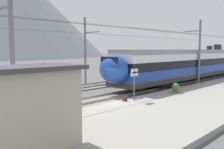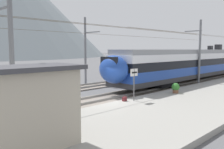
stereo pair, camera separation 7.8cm
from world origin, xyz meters
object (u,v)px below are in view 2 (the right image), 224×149
at_px(catenary_mast_far_side, 86,49).
at_px(platform_shelter, 13,110).
at_px(passenger_walking, 44,109).
at_px(handbag_beside_passenger, 59,122).
at_px(train_near_platform, 201,63).
at_px(handbag_near_sign, 125,99).
at_px(catenary_mast_west, 10,44).
at_px(potted_plant_platform_edge, 176,87).
at_px(train_far_track, 198,59).
at_px(platform_sign, 134,77).
at_px(catenary_mast_mid, 198,51).

relative_size(catenary_mast_far_side, platform_shelter, 9.56).
xyz_separation_m(passenger_walking, handbag_beside_passenger, (0.88, 0.22, -0.81)).
bearing_deg(train_near_platform, handbag_near_sign, -171.62).
xyz_separation_m(passenger_walking, handbag_near_sign, (6.98, 1.60, -0.80)).
distance_m(catenary_mast_west, handbag_near_sign, 8.21).
height_order(handbag_near_sign, potted_plant_platform_edge, potted_plant_platform_edge).
distance_m(train_near_platform, passenger_walking, 24.30).
relative_size(train_near_platform, catenary_mast_west, 0.71).
bearing_deg(catenary_mast_west, passenger_walking, -83.12).
distance_m(train_far_track, handbag_beside_passenger, 35.53).
bearing_deg(potted_plant_platform_edge, catenary_mast_far_side, 91.84).
bearing_deg(catenary_mast_far_side, train_near_platform, -32.34).
bearing_deg(platform_sign, catenary_mast_west, 170.24).
bearing_deg(platform_shelter, handbag_beside_passenger, 30.11).
relative_size(catenary_mast_west, catenary_mast_far_side, 1.00).
xyz_separation_m(catenary_mast_far_side, platform_shelter, (-13.78, -13.14, -2.07)).
relative_size(train_far_track, catenary_mast_far_side, 0.63).
xyz_separation_m(handbag_near_sign, potted_plant_platform_edge, (5.23, -0.87, 0.31)).
xyz_separation_m(train_far_track, handbag_near_sign, (-28.09, -8.09, -1.76)).
relative_size(platform_sign, handbag_near_sign, 5.35).
relative_size(catenary_mast_far_side, passenger_walking, 27.05).
distance_m(catenary_mast_far_side, handbag_near_sign, 11.76).
relative_size(catenary_mast_mid, platform_sign, 20.57).
distance_m(passenger_walking, handbag_beside_passenger, 1.21).
bearing_deg(catenary_mast_far_side, platform_shelter, -136.36).
bearing_deg(passenger_walking, train_far_track, 15.45).
bearing_deg(catenary_mast_west, potted_plant_platform_edge, -8.29).
distance_m(train_near_platform, catenary_mast_mid, 4.52).
bearing_deg(handbag_near_sign, train_far_track, 16.06).
height_order(train_near_platform, catenary_mast_far_side, catenary_mast_far_side).
xyz_separation_m(passenger_walking, potted_plant_platform_edge, (12.21, 0.73, -0.48)).
distance_m(passenger_walking, potted_plant_platform_edge, 12.25).
relative_size(train_far_track, potted_plant_platform_edge, 34.73).
distance_m(train_far_track, catenary_mast_far_side, 23.36).
relative_size(passenger_walking, handbag_near_sign, 4.07).
height_order(platform_sign, platform_shelter, platform_shelter).
bearing_deg(train_far_track, catenary_mast_mid, -154.80).
bearing_deg(train_near_platform, catenary_mast_west, -176.36).
bearing_deg(passenger_walking, handbag_near_sign, 12.93).
bearing_deg(train_far_track, train_near_platform, -153.36).
bearing_deg(platform_shelter, platform_sign, 15.49).
height_order(passenger_walking, handbag_beside_passenger, passenger_walking).
relative_size(catenary_mast_far_side, handbag_near_sign, 110.10).
bearing_deg(catenary_mast_west, platform_sign, -9.76).
bearing_deg(handbag_beside_passenger, catenary_mast_far_side, 46.37).
relative_size(platform_sign, platform_shelter, 0.46).
bearing_deg(handbag_near_sign, handbag_beside_passenger, -167.25).
height_order(train_far_track, handbag_beside_passenger, train_far_track).
distance_m(catenary_mast_mid, platform_sign, 12.64).
relative_size(potted_plant_platform_edge, platform_shelter, 0.17).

